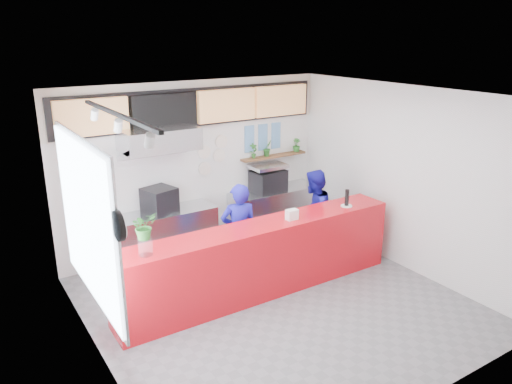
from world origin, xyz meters
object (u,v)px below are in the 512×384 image
service_counter (261,259)px  staff_right (313,214)px  espresso_machine (268,181)px  staff_center (239,232)px  panini_oven (160,200)px  pepper_mill (347,198)px

service_counter → staff_right: (1.47, 0.60, 0.23)m
service_counter → staff_right: staff_right is taller
service_counter → staff_right: 1.60m
espresso_machine → staff_right: bearing=-89.2°
staff_center → staff_right: bearing=-159.0°
staff_center → staff_right: 1.51m
service_counter → panini_oven: bearing=114.9°
staff_center → pepper_mill: staff_center is taller
panini_oven → service_counter: bearing=-80.1°
service_counter → staff_center: 0.61m
pepper_mill → service_counter: bearing=177.3°
staff_right → pepper_mill: staff_right is taller
service_counter → espresso_machine: (1.34, 1.80, 0.55)m
service_counter → pepper_mill: size_ratio=17.08×
espresso_machine → staff_right: size_ratio=0.40×
pepper_mill → panini_oven: bearing=142.3°
staff_center → pepper_mill: size_ratio=6.01×
staff_right → pepper_mill: 0.83m
service_counter → pepper_mill: bearing=-2.7°
panini_oven → espresso_machine: bearing=-15.0°
panini_oven → pepper_mill: pepper_mill is taller
staff_center → pepper_mill: (1.63, -0.63, 0.45)m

